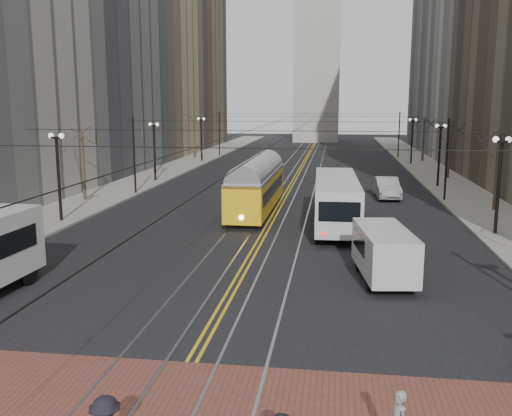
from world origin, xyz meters
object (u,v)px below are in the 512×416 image
(sedan_grey, at_px, (388,185))
(sedan_silver, at_px, (387,188))
(streetcar, at_px, (257,191))
(rear_bus, at_px, (336,202))
(cargo_van, at_px, (384,255))

(sedan_grey, distance_m, sedan_silver, 2.07)
(streetcar, distance_m, sedan_grey, 14.02)
(streetcar, bearing_deg, rear_bus, -35.77)
(cargo_van, xyz_separation_m, sedan_silver, (2.02, 22.92, -0.31))
(rear_bus, height_order, cargo_van, rear_bus)
(streetcar, height_order, sedan_silver, streetcar)
(streetcar, bearing_deg, cargo_van, -62.51)
(rear_bus, xyz_separation_m, cargo_van, (2.14, -11.11, -0.39))
(sedan_grey, bearing_deg, sedan_silver, -99.86)
(streetcar, height_order, sedan_grey, streetcar)
(streetcar, relative_size, sedan_grey, 2.93)
(cargo_van, relative_size, sedan_silver, 1.01)
(streetcar, distance_m, rear_bus, 7.01)
(cargo_van, xyz_separation_m, sedan_grey, (2.28, 24.97, -0.40))
(rear_bus, relative_size, sedan_grey, 2.66)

